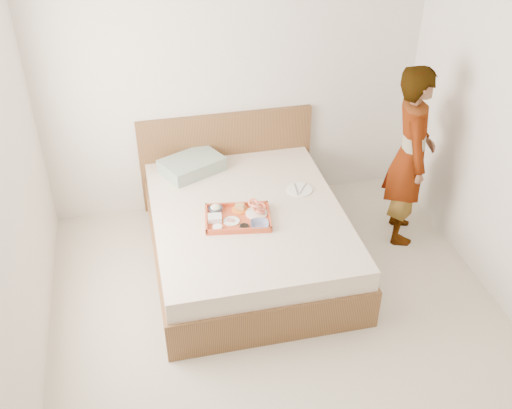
{
  "coord_description": "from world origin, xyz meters",
  "views": [
    {
      "loc": [
        -0.92,
        -2.98,
        3.38
      ],
      "look_at": [
        -0.04,
        0.9,
        0.65
      ],
      "focal_mm": 42.11,
      "sensor_mm": 36.0,
      "label": 1
    }
  ],
  "objects_px": {
    "tray": "(238,218)",
    "person": "(410,156)",
    "bed": "(248,236)",
    "dinner_plate": "(300,190)"
  },
  "relations": [
    {
      "from": "dinner_plate",
      "to": "person",
      "type": "relative_size",
      "value": 0.14
    },
    {
      "from": "bed",
      "to": "tray",
      "type": "relative_size",
      "value": 3.81
    },
    {
      "from": "tray",
      "to": "dinner_plate",
      "type": "distance_m",
      "value": 0.69
    },
    {
      "from": "tray",
      "to": "dinner_plate",
      "type": "height_order",
      "value": "tray"
    },
    {
      "from": "tray",
      "to": "person",
      "type": "bearing_deg",
      "value": 15.81
    },
    {
      "from": "person",
      "to": "dinner_plate",
      "type": "bearing_deg",
      "value": 99.84
    },
    {
      "from": "person",
      "to": "bed",
      "type": "bearing_deg",
      "value": 110.22
    },
    {
      "from": "bed",
      "to": "tray",
      "type": "xyz_separation_m",
      "value": [
        -0.1,
        -0.11,
        0.29
      ]
    },
    {
      "from": "tray",
      "to": "person",
      "type": "distance_m",
      "value": 1.59
    },
    {
      "from": "bed",
      "to": "dinner_plate",
      "type": "height_order",
      "value": "dinner_plate"
    }
  ]
}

